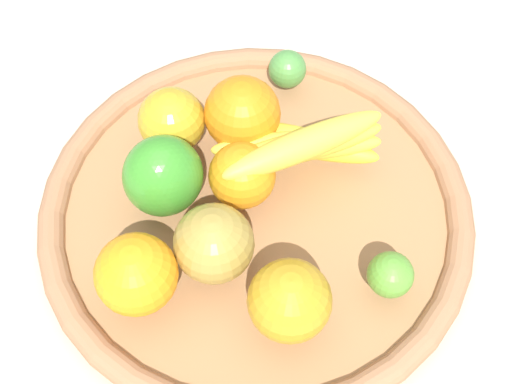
{
  "coord_description": "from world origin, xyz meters",
  "views": [
    {
      "loc": [
        0.4,
        -0.02,
        0.67
      ],
      "look_at": [
        0.0,
        0.0,
        0.05
      ],
      "focal_mm": 49.82,
      "sensor_mm": 36.0,
      "label": 1
    }
  ],
  "objects_px": {
    "banana_bunch": "(299,145)",
    "orange_2": "(242,114)",
    "orange_1": "(136,274)",
    "lime_1": "(390,275)",
    "bell_pepper": "(163,176)",
    "orange_0": "(242,175)",
    "apple_0": "(172,121)",
    "lime_0": "(287,69)",
    "apple_1": "(290,301)",
    "apple_2": "(214,244)"
  },
  "relations": [
    {
      "from": "banana_bunch",
      "to": "orange_2",
      "type": "bearing_deg",
      "value": -125.64
    },
    {
      "from": "orange_1",
      "to": "lime_1",
      "type": "bearing_deg",
      "value": 89.22
    },
    {
      "from": "lime_1",
      "to": "bell_pepper",
      "type": "xyz_separation_m",
      "value": [
        -0.11,
        -0.22,
        0.02
      ]
    },
    {
      "from": "orange_0",
      "to": "orange_1",
      "type": "distance_m",
      "value": 0.15
    },
    {
      "from": "lime_1",
      "to": "apple_0",
      "type": "relative_size",
      "value": 0.62
    },
    {
      "from": "orange_0",
      "to": "orange_1",
      "type": "xyz_separation_m",
      "value": [
        0.11,
        -0.1,
        0.0
      ]
    },
    {
      "from": "orange_1",
      "to": "banana_bunch",
      "type": "bearing_deg",
      "value": 131.38
    },
    {
      "from": "lime_0",
      "to": "orange_1",
      "type": "xyz_separation_m",
      "value": [
        0.27,
        -0.16,
        0.02
      ]
    },
    {
      "from": "orange_0",
      "to": "apple_0",
      "type": "height_order",
      "value": "apple_0"
    },
    {
      "from": "apple_1",
      "to": "orange_1",
      "type": "bearing_deg",
      "value": -103.23
    },
    {
      "from": "apple_0",
      "to": "orange_0",
      "type": "bearing_deg",
      "value": 44.75
    },
    {
      "from": "bell_pepper",
      "to": "apple_0",
      "type": "distance_m",
      "value": 0.08
    },
    {
      "from": "lime_1",
      "to": "orange_2",
      "type": "distance_m",
      "value": 0.23
    },
    {
      "from": "orange_0",
      "to": "lime_1",
      "type": "relative_size",
      "value": 1.53
    },
    {
      "from": "lime_1",
      "to": "banana_bunch",
      "type": "height_order",
      "value": "banana_bunch"
    },
    {
      "from": "lime_1",
      "to": "bell_pepper",
      "type": "height_order",
      "value": "bell_pepper"
    },
    {
      "from": "lime_1",
      "to": "apple_1",
      "type": "bearing_deg",
      "value": -73.32
    },
    {
      "from": "lime_1",
      "to": "apple_0",
      "type": "height_order",
      "value": "apple_0"
    },
    {
      "from": "lime_0",
      "to": "apple_1",
      "type": "height_order",
      "value": "apple_1"
    },
    {
      "from": "lime_1",
      "to": "apple_1",
      "type": "relative_size",
      "value": 0.58
    },
    {
      "from": "lime_0",
      "to": "orange_0",
      "type": "relative_size",
      "value": 0.64
    },
    {
      "from": "orange_2",
      "to": "bell_pepper",
      "type": "distance_m",
      "value": 0.12
    },
    {
      "from": "orange_2",
      "to": "apple_1",
      "type": "xyz_separation_m",
      "value": [
        0.22,
        0.04,
        -0.0
      ]
    },
    {
      "from": "bell_pepper",
      "to": "apple_1",
      "type": "xyz_separation_m",
      "value": [
        0.14,
        0.12,
        -0.01
      ]
    },
    {
      "from": "lime_0",
      "to": "orange_0",
      "type": "bearing_deg",
      "value": -20.46
    },
    {
      "from": "lime_0",
      "to": "orange_1",
      "type": "distance_m",
      "value": 0.31
    },
    {
      "from": "apple_2",
      "to": "banana_bunch",
      "type": "bearing_deg",
      "value": 141.61
    },
    {
      "from": "lime_0",
      "to": "banana_bunch",
      "type": "bearing_deg",
      "value": 1.42
    },
    {
      "from": "bell_pepper",
      "to": "apple_1",
      "type": "bearing_deg",
      "value": -70.74
    },
    {
      "from": "lime_1",
      "to": "banana_bunch",
      "type": "relative_size",
      "value": 0.25
    },
    {
      "from": "banana_bunch",
      "to": "orange_0",
      "type": "bearing_deg",
      "value": -60.89
    },
    {
      "from": "banana_bunch",
      "to": "bell_pepper",
      "type": "relative_size",
      "value": 1.97
    },
    {
      "from": "apple_1",
      "to": "orange_0",
      "type": "bearing_deg",
      "value": -165.05
    },
    {
      "from": "orange_0",
      "to": "orange_2",
      "type": "relative_size",
      "value": 0.84
    },
    {
      "from": "bell_pepper",
      "to": "apple_0",
      "type": "bearing_deg",
      "value": 64.39
    },
    {
      "from": "lime_0",
      "to": "apple_2",
      "type": "relative_size",
      "value": 0.56
    },
    {
      "from": "lime_0",
      "to": "orange_2",
      "type": "xyz_separation_m",
      "value": [
        0.08,
        -0.06,
        0.02
      ]
    },
    {
      "from": "lime_0",
      "to": "orange_0",
      "type": "height_order",
      "value": "orange_0"
    },
    {
      "from": "lime_1",
      "to": "orange_0",
      "type": "bearing_deg",
      "value": -129.46
    },
    {
      "from": "banana_bunch",
      "to": "apple_1",
      "type": "xyz_separation_m",
      "value": [
        0.18,
        -0.02,
        0.0
      ]
    },
    {
      "from": "lime_0",
      "to": "orange_2",
      "type": "bearing_deg",
      "value": -34.48
    },
    {
      "from": "orange_2",
      "to": "orange_1",
      "type": "relative_size",
      "value": 1.05
    },
    {
      "from": "apple_1",
      "to": "apple_2",
      "type": "bearing_deg",
      "value": -132.51
    },
    {
      "from": "apple_0",
      "to": "orange_2",
      "type": "bearing_deg",
      "value": 91.34
    },
    {
      "from": "bell_pepper",
      "to": "orange_2",
      "type": "bearing_deg",
      "value": 23.34
    },
    {
      "from": "apple_2",
      "to": "apple_1",
      "type": "distance_m",
      "value": 0.09
    },
    {
      "from": "bell_pepper",
      "to": "lime_1",
      "type": "bearing_deg",
      "value": -47.65
    },
    {
      "from": "banana_bunch",
      "to": "apple_2",
      "type": "bearing_deg",
      "value": -38.39
    },
    {
      "from": "banana_bunch",
      "to": "bell_pepper",
      "type": "xyz_separation_m",
      "value": [
        0.04,
        -0.14,
        0.01
      ]
    },
    {
      "from": "apple_2",
      "to": "apple_0",
      "type": "bearing_deg",
      "value": -164.34
    }
  ]
}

